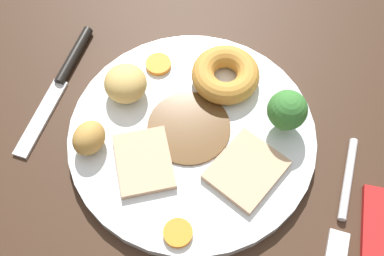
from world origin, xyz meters
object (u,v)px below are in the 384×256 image
broccoli_floret (287,110)px  yorkshire_pudding (225,75)px  knife (63,77)px  roast_potato_left (126,83)px  meat_slice_under (144,162)px  carrot_coin_back (178,233)px  dinner_plate (192,135)px  meat_slice_main (246,170)px  fork (343,208)px  roast_potato_right (89,138)px  carrot_coin_front (158,64)px

broccoli_floret → yorkshire_pudding: bearing=-25.4°
knife → roast_potato_left: bearing=88.9°
meat_slice_under → yorkshire_pudding: 13.77cm
roast_potato_left → carrot_coin_back: (-10.86, 13.81, -1.57)cm
dinner_plate → roast_potato_left: roast_potato_left is taller
roast_potato_left → carrot_coin_back: 17.64cm
roast_potato_left → dinner_plate: bearing=163.0°
meat_slice_main → fork: meat_slice_main is taller
meat_slice_main → knife: 24.67cm
yorkshire_pudding → carrot_coin_back: yorkshire_pudding is taller
roast_potato_right → fork: 27.37cm
dinner_plate → broccoli_floret: (-9.18, -4.01, 3.77)cm
roast_potato_left → carrot_coin_front: roast_potato_left is taller
meat_slice_under → fork: (-21.04, -2.08, -1.41)cm
fork → knife: 35.07cm
roast_potato_right → knife: roast_potato_right is taller
meat_slice_under → roast_potato_left: bearing=-57.1°
meat_slice_main → carrot_coin_front: (13.40, -9.96, -0.10)cm
dinner_plate → roast_potato_right: (9.79, 4.83, 2.33)cm
dinner_plate → roast_potato_right: bearing=26.3°
broccoli_floret → roast_potato_left: bearing=4.4°
carrot_coin_front → broccoli_floret: bearing=168.2°
carrot_coin_front → knife: carrot_coin_front is taller
dinner_plate → meat_slice_under: meat_slice_under is taller
dinner_plate → broccoli_floret: 10.70cm
meat_slice_main → carrot_coin_front: 16.69cm
broccoli_floret → knife: bearing=2.6°
yorkshire_pudding → knife: bearing=14.5°
roast_potato_left → carrot_coin_front: size_ratio=1.61×
meat_slice_main → carrot_coin_front: size_ratio=2.45×
dinner_plate → meat_slice_main: 7.41cm
yorkshire_pudding → meat_slice_main: bearing=117.3°
meat_slice_main → yorkshire_pudding: yorkshire_pudding is taller
fork → carrot_coin_front: bearing=-114.6°
broccoli_floret → fork: size_ratio=0.35×
broccoli_floret → fork: bearing=139.5°
knife → fork: bearing=80.5°
roast_potato_left → fork: roast_potato_left is taller
carrot_coin_back → fork: carrot_coin_back is taller
fork → dinner_plate: bearing=-101.2°
carrot_coin_front → carrot_coin_back: same height
meat_slice_under → meat_slice_main: bearing=-167.0°
meat_slice_main → yorkshire_pudding: 11.63cm
dinner_plate → carrot_coin_back: carrot_coin_back is taller
meat_slice_under → carrot_coin_front: (2.91, -12.39, -0.10)cm
roast_potato_left → fork: bearing=167.8°
meat_slice_main → broccoli_floret: 7.56cm
knife → meat_slice_main: bearing=77.2°
meat_slice_main → meat_slice_under: same height
meat_slice_under → knife: 15.73cm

